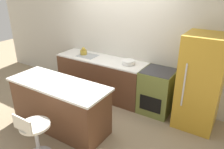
{
  "coord_description": "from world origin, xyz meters",
  "views": [
    {
      "loc": [
        2.4,
        -3.49,
        2.53
      ],
      "look_at": [
        0.44,
        -0.38,
        0.95
      ],
      "focal_mm": 35.0,
      "sensor_mm": 36.0,
      "label": 1
    }
  ],
  "objects_px": {
    "refrigerator": "(200,82)",
    "stool_chair": "(35,135)",
    "kettle": "(84,52)",
    "mixing_bowl": "(129,62)",
    "oven_range": "(157,91)"
  },
  "relations": [
    {
      "from": "refrigerator",
      "to": "stool_chair",
      "type": "relative_size",
      "value": 2.11
    },
    {
      "from": "refrigerator",
      "to": "mixing_bowl",
      "type": "distance_m",
      "value": 1.48
    },
    {
      "from": "oven_range",
      "to": "mixing_bowl",
      "type": "relative_size",
      "value": 3.27
    },
    {
      "from": "stool_chair",
      "to": "mixing_bowl",
      "type": "bearing_deg",
      "value": 81.1
    },
    {
      "from": "oven_range",
      "to": "mixing_bowl",
      "type": "bearing_deg",
      "value": 178.38
    },
    {
      "from": "refrigerator",
      "to": "stool_chair",
      "type": "height_order",
      "value": "refrigerator"
    },
    {
      "from": "oven_range",
      "to": "stool_chair",
      "type": "relative_size",
      "value": 1.11
    },
    {
      "from": "stool_chair",
      "to": "mixing_bowl",
      "type": "height_order",
      "value": "mixing_bowl"
    },
    {
      "from": "refrigerator",
      "to": "kettle",
      "type": "distance_m",
      "value": 2.69
    },
    {
      "from": "oven_range",
      "to": "refrigerator",
      "type": "height_order",
      "value": "refrigerator"
    },
    {
      "from": "oven_range",
      "to": "stool_chair",
      "type": "height_order",
      "value": "oven_range"
    },
    {
      "from": "stool_chair",
      "to": "kettle",
      "type": "distance_m",
      "value": 2.47
    },
    {
      "from": "refrigerator",
      "to": "kettle",
      "type": "relative_size",
      "value": 9.75
    },
    {
      "from": "kettle",
      "to": "oven_range",
      "type": "bearing_deg",
      "value": -0.58
    },
    {
      "from": "kettle",
      "to": "mixing_bowl",
      "type": "bearing_deg",
      "value": 0.0
    }
  ]
}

